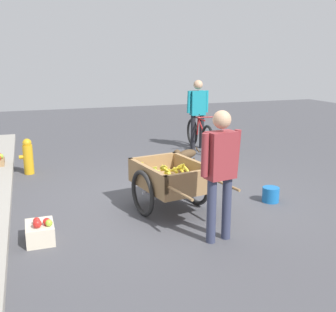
{
  "coord_description": "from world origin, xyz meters",
  "views": [
    {
      "loc": [
        -5.44,
        1.89,
        2.13
      ],
      "look_at": [
        -0.11,
        0.01,
        0.75
      ],
      "focal_mm": 43.51,
      "sensor_mm": 36.0,
      "label": 1
    }
  ],
  "objects_px": {
    "dog": "(186,154)",
    "fire_hydrant": "(28,156)",
    "fruit_cart": "(170,180)",
    "cyclist_person": "(198,108)",
    "plastic_bucket": "(271,195)",
    "bicycle": "(200,135)",
    "apple_crate": "(40,232)",
    "vendor_person": "(220,165)"
  },
  "relations": [
    {
      "from": "fruit_cart",
      "to": "apple_crate",
      "type": "height_order",
      "value": "fruit_cart"
    },
    {
      "from": "fruit_cart",
      "to": "vendor_person",
      "type": "xyz_separation_m",
      "value": [
        -1.13,
        -0.2,
        0.49
      ]
    },
    {
      "from": "fire_hydrant",
      "to": "plastic_bucket",
      "type": "height_order",
      "value": "fire_hydrant"
    },
    {
      "from": "dog",
      "to": "fire_hydrant",
      "type": "relative_size",
      "value": 0.95
    },
    {
      "from": "bicycle",
      "to": "dog",
      "type": "xyz_separation_m",
      "value": [
        -1.4,
        0.9,
        -0.08
      ]
    },
    {
      "from": "vendor_person",
      "to": "apple_crate",
      "type": "bearing_deg",
      "value": 71.62
    },
    {
      "from": "fruit_cart",
      "to": "cyclist_person",
      "type": "bearing_deg",
      "value": -28.71
    },
    {
      "from": "fruit_cart",
      "to": "fire_hydrant",
      "type": "distance_m",
      "value": 3.21
    },
    {
      "from": "cyclist_person",
      "to": "apple_crate",
      "type": "height_order",
      "value": "cyclist_person"
    },
    {
      "from": "cyclist_person",
      "to": "bicycle",
      "type": "bearing_deg",
      "value": 177.35
    },
    {
      "from": "fruit_cart",
      "to": "apple_crate",
      "type": "xyz_separation_m",
      "value": [
        -0.46,
        1.8,
        -0.32
      ]
    },
    {
      "from": "vendor_person",
      "to": "fire_hydrant",
      "type": "bearing_deg",
      "value": 29.09
    },
    {
      "from": "bicycle",
      "to": "fire_hydrant",
      "type": "distance_m",
      "value": 3.92
    },
    {
      "from": "cyclist_person",
      "to": "plastic_bucket",
      "type": "bearing_deg",
      "value": 173.59
    },
    {
      "from": "fruit_cart",
      "to": "dog",
      "type": "distance_m",
      "value": 2.3
    },
    {
      "from": "fruit_cart",
      "to": "plastic_bucket",
      "type": "distance_m",
      "value": 1.58
    },
    {
      "from": "plastic_bucket",
      "to": "bicycle",
      "type": "bearing_deg",
      "value": -6.57
    },
    {
      "from": "bicycle",
      "to": "fire_hydrant",
      "type": "relative_size",
      "value": 2.48
    },
    {
      "from": "dog",
      "to": "plastic_bucket",
      "type": "relative_size",
      "value": 2.53
    },
    {
      "from": "fruit_cart",
      "to": "dog",
      "type": "xyz_separation_m",
      "value": [
        2.03,
        -1.05,
        -0.17
      ]
    },
    {
      "from": "dog",
      "to": "apple_crate",
      "type": "distance_m",
      "value": 3.79
    },
    {
      "from": "apple_crate",
      "to": "plastic_bucket",
      "type": "bearing_deg",
      "value": -85.38
    },
    {
      "from": "fruit_cart",
      "to": "apple_crate",
      "type": "bearing_deg",
      "value": 104.37
    },
    {
      "from": "fruit_cart",
      "to": "apple_crate",
      "type": "distance_m",
      "value": 1.89
    },
    {
      "from": "bicycle",
      "to": "cyclist_person",
      "type": "height_order",
      "value": "cyclist_person"
    },
    {
      "from": "fruit_cart",
      "to": "fire_hydrant",
      "type": "height_order",
      "value": "fruit_cart"
    },
    {
      "from": "fruit_cart",
      "to": "vendor_person",
      "type": "distance_m",
      "value": 1.24
    },
    {
      "from": "apple_crate",
      "to": "bicycle",
      "type": "bearing_deg",
      "value": -43.98
    },
    {
      "from": "vendor_person",
      "to": "cyclist_person",
      "type": "height_order",
      "value": "cyclist_person"
    },
    {
      "from": "plastic_bucket",
      "to": "cyclist_person",
      "type": "bearing_deg",
      "value": -6.41
    },
    {
      "from": "bicycle",
      "to": "vendor_person",
      "type": "bearing_deg",
      "value": 158.97
    },
    {
      "from": "dog",
      "to": "fire_hydrant",
      "type": "xyz_separation_m",
      "value": [
        0.57,
        2.93,
        0.06
      ]
    },
    {
      "from": "vendor_person",
      "to": "bicycle",
      "type": "height_order",
      "value": "vendor_person"
    },
    {
      "from": "fruit_cart",
      "to": "bicycle",
      "type": "height_order",
      "value": "bicycle"
    },
    {
      "from": "fruit_cart",
      "to": "bicycle",
      "type": "distance_m",
      "value": 3.95
    },
    {
      "from": "apple_crate",
      "to": "fruit_cart",
      "type": "bearing_deg",
      "value": -75.63
    },
    {
      "from": "cyclist_person",
      "to": "dog",
      "type": "bearing_deg",
      "value": 149.52
    },
    {
      "from": "bicycle",
      "to": "apple_crate",
      "type": "distance_m",
      "value": 5.41
    },
    {
      "from": "dog",
      "to": "cyclist_person",
      "type": "bearing_deg",
      "value": -30.48
    },
    {
      "from": "fruit_cart",
      "to": "plastic_bucket",
      "type": "xyz_separation_m",
      "value": [
        -0.19,
        -1.54,
        -0.33
      ]
    },
    {
      "from": "fruit_cart",
      "to": "cyclist_person",
      "type": "height_order",
      "value": "cyclist_person"
    },
    {
      "from": "fruit_cart",
      "to": "apple_crate",
      "type": "relative_size",
      "value": 3.99
    }
  ]
}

